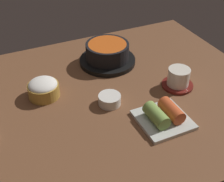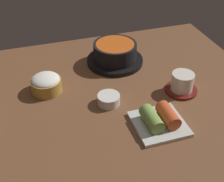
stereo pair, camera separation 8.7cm
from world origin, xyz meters
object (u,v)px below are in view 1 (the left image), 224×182
at_px(stone_pot, 107,54).
at_px(banchan_cup_center, 110,99).
at_px(kimchi_plate, 164,116).
at_px(rice_bowl, 43,88).
at_px(tea_cup_with_saucer, 178,78).

height_order(stone_pot, banchan_cup_center, stone_pot).
bearing_deg(stone_pot, banchan_cup_center, -112.49).
relative_size(stone_pot, kimchi_plate, 1.45).
height_order(stone_pot, kimchi_plate, stone_pot).
relative_size(rice_bowl, kimchi_plate, 0.69).
xyz_separation_m(stone_pot, rice_bowl, (-0.25, -0.10, -0.01)).
bearing_deg(banchan_cup_center, stone_pot, 67.51).
xyz_separation_m(banchan_cup_center, kimchi_plate, (0.10, -0.13, 0.00)).
xyz_separation_m(rice_bowl, banchan_cup_center, (0.16, -0.11, -0.01)).
height_order(tea_cup_with_saucer, banchan_cup_center, tea_cup_with_saucer).
bearing_deg(tea_cup_with_saucer, kimchi_plate, -136.91).
bearing_deg(rice_bowl, stone_pot, 21.18).
bearing_deg(banchan_cup_center, rice_bowl, 144.55).
distance_m(rice_bowl, banchan_cup_center, 0.20).
height_order(rice_bowl, banchan_cup_center, rice_bowl).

